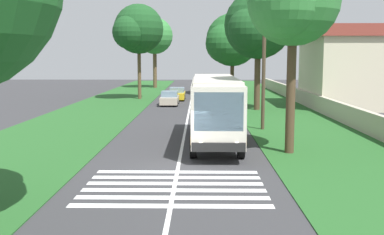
{
  "coord_description": "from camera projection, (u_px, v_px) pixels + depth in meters",
  "views": [
    {
      "loc": [
        -19.5,
        -0.94,
        4.85
      ],
      "look_at": [
        5.19,
        -0.54,
        1.6
      ],
      "focal_mm": 43.0,
      "sensor_mm": 36.0,
      "label": 1
    }
  ],
  "objects": [
    {
      "name": "trailing_minibus_0",
      "position": [
        204.0,
        82.0,
        61.65
      ],
      "size": [
        6.0,
        2.14,
        2.53
      ],
      "color": "#BFB299",
      "rests_on": "ground"
    },
    {
      "name": "utility_pole",
      "position": [
        264.0,
        66.0,
        30.31
      ],
      "size": [
        0.24,
        1.4,
        8.15
      ],
      "color": "#473828",
      "rests_on": "grass_verge_right"
    },
    {
      "name": "roadside_tree_left_0",
      "position": [
        137.0,
        30.0,
        52.21
      ],
      "size": [
        6.59,
        5.64,
        10.81
      ],
      "color": "brown",
      "rests_on": "grass_verge_left"
    },
    {
      "name": "grass_verge_left",
      "position": [
        79.0,
        121.0,
        34.98
      ],
      "size": [
        120.0,
        8.0,
        0.04
      ],
      "primitive_type": "cube",
      "color": "#235623",
      "rests_on": "ground"
    },
    {
      "name": "roadside_tree_right_2",
      "position": [
        290.0,
        3.0,
        22.39
      ],
      "size": [
        5.71,
        4.57,
        9.88
      ],
      "color": "#4C3826",
      "rests_on": "grass_verge_right"
    },
    {
      "name": "ground",
      "position": [
        178.0,
        169.0,
        19.98
      ],
      "size": [
        160.0,
        160.0,
        0.0
      ],
      "primitive_type": "plane",
      "color": "#333335"
    },
    {
      "name": "roadside_tree_right_0",
      "position": [
        256.0,
        27.0,
        41.45
      ],
      "size": [
        7.2,
        6.14,
        10.77
      ],
      "color": "#4C3826",
      "rests_on": "grass_verge_right"
    },
    {
      "name": "centre_line",
      "position": [
        187.0,
        121.0,
        34.85
      ],
      "size": [
        110.0,
        0.16,
        0.01
      ],
      "primitive_type": "cube",
      "color": "silver",
      "rests_on": "ground"
    },
    {
      "name": "roadside_wall",
      "position": [
        323.0,
        105.0,
        39.52
      ],
      "size": [
        70.0,
        0.4,
        1.42
      ],
      "primitive_type": "cube",
      "color": "#B2A893",
      "rests_on": "grass_verge_right"
    },
    {
      "name": "roadside_tree_left_2",
      "position": [
        154.0,
        37.0,
        71.82
      ],
      "size": [
        6.85,
        5.67,
        10.94
      ],
      "color": "brown",
      "rests_on": "grass_verge_left"
    },
    {
      "name": "roadside_building",
      "position": [
        357.0,
        67.0,
        44.61
      ],
      "size": [
        10.39,
        9.67,
        7.72
      ],
      "color": "beige",
      "rests_on": "ground"
    },
    {
      "name": "zebra_crossing",
      "position": [
        174.0,
        187.0,
        17.3
      ],
      "size": [
        4.95,
        6.8,
        0.01
      ],
      "color": "silver",
      "rests_on": "ground"
    },
    {
      "name": "trailing_car_1",
      "position": [
        177.0,
        94.0,
        52.37
      ],
      "size": [
        4.3,
        1.78,
        1.43
      ],
      "color": "gold",
      "rests_on": "ground"
    },
    {
      "name": "grass_verge_right",
      "position": [
        295.0,
        121.0,
        34.72
      ],
      "size": [
        120.0,
        8.0,
        0.04
      ],
      "primitive_type": "cube",
      "color": "#235623",
      "rests_on": "ground"
    },
    {
      "name": "trailing_car_0",
      "position": [
        170.0,
        99.0,
        46.75
      ],
      "size": [
        4.3,
        1.78,
        1.43
      ],
      "color": "#B7A893",
      "rests_on": "ground"
    },
    {
      "name": "roadside_tree_right_1",
      "position": [
        231.0,
        42.0,
        59.48
      ],
      "size": [
        8.61,
        6.94,
        10.45
      ],
      "color": "#4C3826",
      "rests_on": "grass_verge_right"
    },
    {
      "name": "coach_bus",
      "position": [
        215.0,
        106.0,
        25.83
      ],
      "size": [
        11.16,
        2.62,
        3.73
      ],
      "color": "silver",
      "rests_on": "ground"
    }
  ]
}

